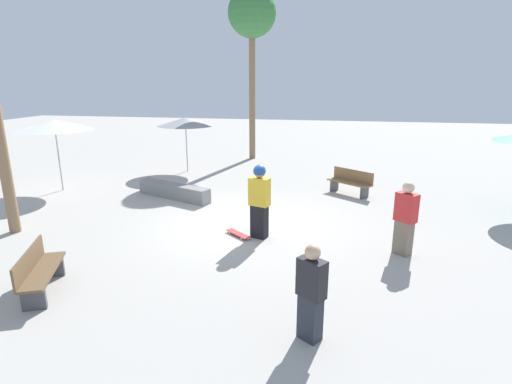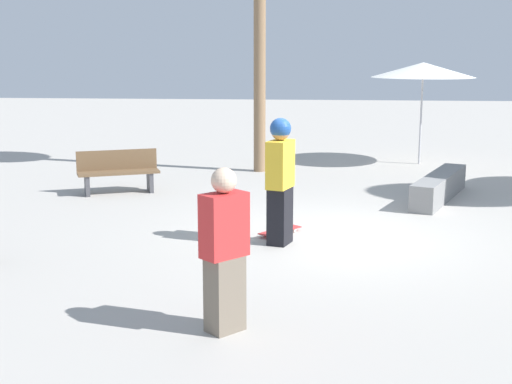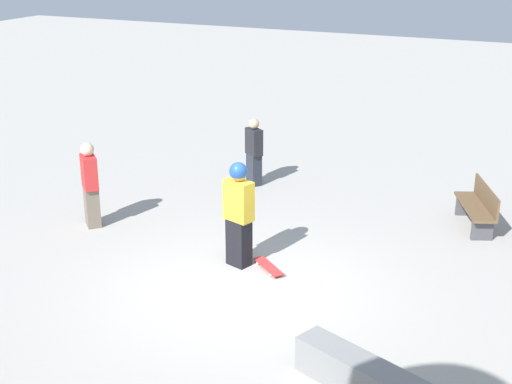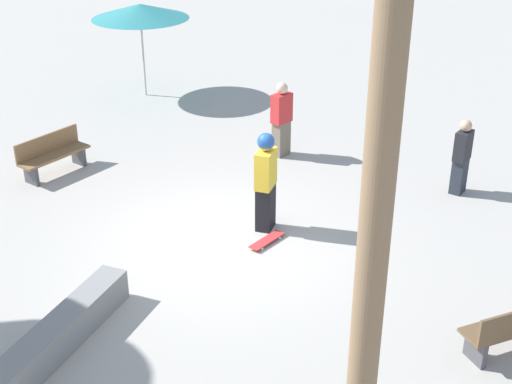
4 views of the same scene
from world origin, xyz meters
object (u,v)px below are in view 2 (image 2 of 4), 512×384
object	(u,v)px
skateboard	(280,231)
bench_near	(118,172)
skater_main	(280,177)
bystander_far	(224,251)
concrete_ledge	(439,187)
shade_umbrella_white	(423,70)

from	to	relation	value
skateboard	bench_near	xyz separation A→B (m)	(-2.96, -3.41, 0.37)
skater_main	bystander_far	xyz separation A→B (m)	(3.38, -0.37, -0.16)
skater_main	bystander_far	bearing A→B (deg)	-168.17
skater_main	concrete_ledge	distance (m)	4.56
shade_umbrella_white	concrete_ledge	bearing A→B (deg)	-2.53
shade_umbrella_white	skater_main	bearing A→B (deg)	-21.46
skater_main	bench_near	distance (m)	4.95
skater_main	bench_near	size ratio (longest dim) A/B	1.14
concrete_ledge	bystander_far	xyz separation A→B (m)	(6.84, -3.24, 0.60)
skater_main	bench_near	world-z (taller)	skater_main
shade_umbrella_white	bystander_far	bearing A→B (deg)	-17.08
shade_umbrella_white	bystander_far	size ratio (longest dim) A/B	1.50
skater_main	shade_umbrella_white	xyz separation A→B (m)	(-7.79, 3.06, 1.33)
skater_main	shade_umbrella_white	distance (m)	8.48
skater_main	bench_near	xyz separation A→B (m)	(-3.51, -3.44, -0.58)
concrete_ledge	bystander_far	size ratio (longest dim) A/B	1.66
concrete_ledge	shade_umbrella_white	world-z (taller)	shade_umbrella_white
skateboard	bystander_far	distance (m)	4.02
bench_near	bystander_far	xyz separation A→B (m)	(6.89, 3.07, 0.42)
bench_near	skater_main	bearing A→B (deg)	111.55
skateboard	bystander_far	xyz separation A→B (m)	(3.92, -0.34, 0.79)
bench_near	shade_umbrella_white	xyz separation A→B (m)	(-4.28, 6.50, 1.91)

